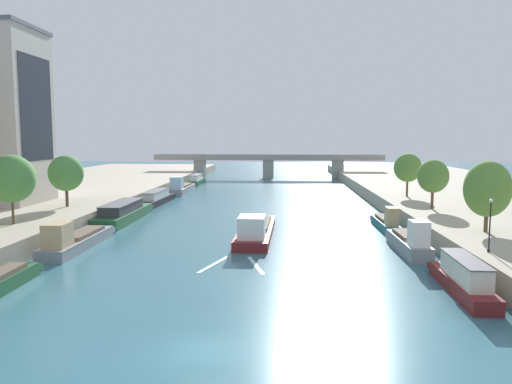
% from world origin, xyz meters
% --- Properties ---
extents(ground_plane, '(400.00, 400.00, 0.00)m').
position_xyz_m(ground_plane, '(0.00, 0.00, 0.00)').
color(ground_plane, '#336675').
extents(quay_left, '(36.00, 170.00, 2.05)m').
position_xyz_m(quay_left, '(-36.42, 55.00, 1.02)').
color(quay_left, '#A89E89').
rests_on(quay_left, ground).
extents(quay_right, '(36.00, 170.00, 2.05)m').
position_xyz_m(quay_right, '(36.42, 55.00, 1.02)').
color(quay_right, '#A89E89').
rests_on(quay_right, ground).
extents(barge_midriver, '(3.90, 17.97, 3.11)m').
position_xyz_m(barge_midriver, '(1.07, 29.23, 0.89)').
color(barge_midriver, maroon).
rests_on(barge_midriver, ground).
extents(wake_behind_barge, '(5.60, 5.95, 0.03)m').
position_xyz_m(wake_behind_barge, '(-0.08, 17.38, 0.01)').
color(wake_behind_barge, '#A5D1DB').
rests_on(wake_behind_barge, ground).
extents(moored_boat_left_second, '(2.64, 13.91, 3.20)m').
position_xyz_m(moored_boat_left_second, '(-16.14, 22.65, 0.93)').
color(moored_boat_left_second, gray).
rests_on(moored_boat_left_second, ground).
extents(moored_boat_left_downstream, '(3.36, 16.67, 2.54)m').
position_xyz_m(moored_boat_left_downstream, '(-16.75, 39.25, 1.07)').
color(moored_boat_left_downstream, '#235633').
rests_on(moored_boat_left_downstream, ground).
extents(moored_boat_left_lone, '(2.85, 14.76, 2.27)m').
position_xyz_m(moored_boat_left_lone, '(-16.62, 56.01, 0.95)').
color(moored_boat_left_lone, black).
rests_on(moored_boat_left_lone, ground).
extents(moored_boat_left_end, '(2.96, 14.62, 3.43)m').
position_xyz_m(moored_boat_left_end, '(-16.08, 72.93, 0.99)').
color(moored_boat_left_end, gray).
rests_on(moored_boat_left_end, ground).
extents(moored_boat_left_upstream, '(2.04, 12.47, 2.37)m').
position_xyz_m(moored_boat_left_upstream, '(-15.98, 90.38, 0.99)').
color(moored_boat_left_upstream, '#235633').
rests_on(moored_boat_left_upstream, ground).
extents(moored_boat_right_near, '(2.14, 10.88, 2.58)m').
position_xyz_m(moored_boat_right_near, '(16.59, 10.57, 1.08)').
color(moored_boat_right_near, maroon).
rests_on(moored_boat_right_near, ground).
extents(moored_boat_right_far, '(2.20, 10.57, 3.57)m').
position_xyz_m(moored_boat_right_far, '(15.90, 22.67, 1.06)').
color(moored_boat_right_far, gray).
rests_on(moored_boat_right_far, ground).
extents(moored_boat_right_downstream, '(1.80, 10.28, 3.04)m').
position_xyz_m(moored_boat_right_downstream, '(16.21, 34.91, 0.87)').
color(moored_boat_right_downstream, '#23666B').
rests_on(moored_boat_right_downstream, ground).
extents(tree_left_second, '(4.73, 4.73, 7.06)m').
position_xyz_m(tree_left_second, '(-23.36, 24.57, 6.69)').
color(tree_left_second, brown).
rests_on(tree_left_second, quay_left).
extents(tree_left_nearest, '(4.35, 4.35, 6.54)m').
position_xyz_m(tree_left_nearest, '(-23.53, 37.65, 6.30)').
color(tree_left_nearest, brown).
rests_on(tree_left_nearest, quay_left).
extents(tree_right_nearest, '(4.26, 4.26, 6.65)m').
position_xyz_m(tree_right_nearest, '(22.93, 22.93, 6.08)').
color(tree_right_nearest, brown).
rests_on(tree_right_nearest, quay_right).
extents(tree_right_end_of_row, '(3.77, 3.77, 6.10)m').
position_xyz_m(tree_right_end_of_row, '(22.39, 38.04, 6.09)').
color(tree_right_end_of_row, brown).
rests_on(tree_right_end_of_row, quay_right).
extents(tree_right_distant, '(4.04, 4.04, 6.44)m').
position_xyz_m(tree_right_distant, '(22.52, 51.16, 6.35)').
color(tree_right_distant, brown).
rests_on(tree_right_distant, quay_right).
extents(lamppost_right_bank, '(0.28, 0.28, 4.12)m').
position_xyz_m(lamppost_right_bank, '(19.85, 14.50, 4.32)').
color(lamppost_right_bank, black).
rests_on(lamppost_right_bank, quay_right).
extents(bridge_far, '(60.83, 4.40, 6.36)m').
position_xyz_m(bridge_far, '(0.00, 109.16, 4.05)').
color(bridge_far, gray).
rests_on(bridge_far, ground).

